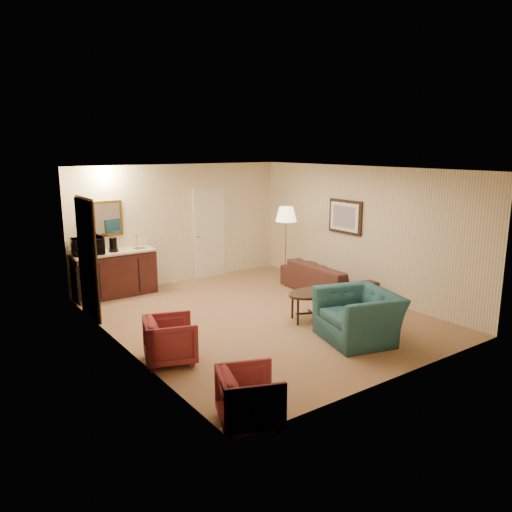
{
  "coord_description": "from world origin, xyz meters",
  "views": [
    {
      "loc": [
        -4.97,
        -6.88,
        2.97
      ],
      "look_at": [
        0.27,
        0.5,
        0.98
      ],
      "focal_mm": 35.0,
      "sensor_mm": 36.0,
      "label": 1
    }
  ],
  "objects_px": {
    "rose_chair_near": "(170,338)",
    "coffee_table": "(311,306)",
    "floor_lamp": "(286,246)",
    "sofa": "(327,274)",
    "microwave": "(87,244)",
    "rose_chair_far": "(250,394)",
    "coffee_maker": "(113,245)",
    "waste_bin": "(147,284)",
    "wetbar_cabinet": "(115,274)",
    "teal_armchair": "(359,308)"
  },
  "relations": [
    {
      "from": "microwave",
      "to": "floor_lamp",
      "type": "bearing_deg",
      "value": -11.58
    },
    {
      "from": "teal_armchair",
      "to": "waste_bin",
      "type": "bearing_deg",
      "value": -144.89
    },
    {
      "from": "microwave",
      "to": "rose_chair_far",
      "type": "bearing_deg",
      "value": -82.53
    },
    {
      "from": "wetbar_cabinet",
      "to": "teal_armchair",
      "type": "bearing_deg",
      "value": -63.37
    },
    {
      "from": "sofa",
      "to": "waste_bin",
      "type": "xyz_separation_m",
      "value": [
        -2.95,
        2.3,
        -0.27
      ]
    },
    {
      "from": "rose_chair_far",
      "to": "coffee_table",
      "type": "bearing_deg",
      "value": -30.74
    },
    {
      "from": "microwave",
      "to": "coffee_maker",
      "type": "xyz_separation_m",
      "value": [
        0.49,
        -0.04,
        -0.06
      ]
    },
    {
      "from": "waste_bin",
      "to": "rose_chair_far",
      "type": "bearing_deg",
      "value": -101.92
    },
    {
      "from": "rose_chair_near",
      "to": "coffee_maker",
      "type": "relative_size",
      "value": 2.48
    },
    {
      "from": "rose_chair_near",
      "to": "teal_armchair",
      "type": "bearing_deg",
      "value": -89.97
    },
    {
      "from": "sofa",
      "to": "rose_chair_far",
      "type": "distance_m",
      "value": 5.17
    },
    {
      "from": "rose_chair_near",
      "to": "microwave",
      "type": "xyz_separation_m",
      "value": [
        0.0,
        3.57,
        0.76
      ]
    },
    {
      "from": "rose_chair_near",
      "to": "microwave",
      "type": "height_order",
      "value": "microwave"
    },
    {
      "from": "wetbar_cabinet",
      "to": "floor_lamp",
      "type": "relative_size",
      "value": 0.95
    },
    {
      "from": "coffee_table",
      "to": "waste_bin",
      "type": "relative_size",
      "value": 2.91
    },
    {
      "from": "waste_bin",
      "to": "coffee_maker",
      "type": "distance_m",
      "value": 1.12
    },
    {
      "from": "waste_bin",
      "to": "wetbar_cabinet",
      "type": "bearing_deg",
      "value": 173.85
    },
    {
      "from": "coffee_table",
      "to": "waste_bin",
      "type": "xyz_separation_m",
      "value": [
        -1.6,
        3.35,
        -0.1
      ]
    },
    {
      "from": "rose_chair_near",
      "to": "rose_chair_far",
      "type": "xyz_separation_m",
      "value": [
        0.0,
        -1.96,
        -0.02
      ]
    },
    {
      "from": "rose_chair_far",
      "to": "teal_armchair",
      "type": "bearing_deg",
      "value": -47.9
    },
    {
      "from": "coffee_maker",
      "to": "coffee_table",
      "type": "bearing_deg",
      "value": -45.54
    },
    {
      "from": "coffee_table",
      "to": "waste_bin",
      "type": "height_order",
      "value": "coffee_table"
    },
    {
      "from": "floor_lamp",
      "to": "sofa",
      "type": "bearing_deg",
      "value": -76.58
    },
    {
      "from": "coffee_table",
      "to": "coffee_maker",
      "type": "relative_size",
      "value": 3.13
    },
    {
      "from": "floor_lamp",
      "to": "waste_bin",
      "type": "distance_m",
      "value": 3.06
    },
    {
      "from": "rose_chair_near",
      "to": "floor_lamp",
      "type": "xyz_separation_m",
      "value": [
        3.85,
        2.24,
        0.51
      ]
    },
    {
      "from": "coffee_table",
      "to": "microwave",
      "type": "xyz_separation_m",
      "value": [
        -2.75,
        3.43,
        0.86
      ]
    },
    {
      "from": "rose_chair_near",
      "to": "coffee_maker",
      "type": "bearing_deg",
      "value": 11.0
    },
    {
      "from": "rose_chair_near",
      "to": "sofa",
      "type": "bearing_deg",
      "value": -54.85
    },
    {
      "from": "rose_chair_far",
      "to": "floor_lamp",
      "type": "relative_size",
      "value": 0.39
    },
    {
      "from": "sofa",
      "to": "rose_chair_far",
      "type": "bearing_deg",
      "value": 131.43
    },
    {
      "from": "sofa",
      "to": "rose_chair_near",
      "type": "relative_size",
      "value": 3.03
    },
    {
      "from": "sofa",
      "to": "rose_chair_near",
      "type": "bearing_deg",
      "value": 110.09
    },
    {
      "from": "wetbar_cabinet",
      "to": "teal_armchair",
      "type": "height_order",
      "value": "teal_armchair"
    },
    {
      "from": "sofa",
      "to": "floor_lamp",
      "type": "bearing_deg",
      "value": 17.29
    },
    {
      "from": "rose_chair_near",
      "to": "coffee_table",
      "type": "xyz_separation_m",
      "value": [
        2.75,
        0.14,
        -0.1
      ]
    },
    {
      "from": "wetbar_cabinet",
      "to": "rose_chair_near",
      "type": "height_order",
      "value": "wetbar_cabinet"
    },
    {
      "from": "wetbar_cabinet",
      "to": "floor_lamp",
      "type": "xyz_separation_m",
      "value": [
        3.35,
        -1.32,
        0.4
      ]
    },
    {
      "from": "teal_armchair",
      "to": "rose_chair_far",
      "type": "bearing_deg",
      "value": -54.62
    },
    {
      "from": "teal_armchair",
      "to": "rose_chair_far",
      "type": "xyz_separation_m",
      "value": [
        -2.76,
        -1.02,
        -0.18
      ]
    },
    {
      "from": "sofa",
      "to": "microwave",
      "type": "relative_size",
      "value": 3.68
    },
    {
      "from": "rose_chair_near",
      "to": "microwave",
      "type": "bearing_deg",
      "value": 18.92
    },
    {
      "from": "wetbar_cabinet",
      "to": "sofa",
      "type": "height_order",
      "value": "wetbar_cabinet"
    },
    {
      "from": "waste_bin",
      "to": "microwave",
      "type": "height_order",
      "value": "microwave"
    },
    {
      "from": "coffee_table",
      "to": "sofa",
      "type": "bearing_deg",
      "value": 37.94
    },
    {
      "from": "rose_chair_far",
      "to": "microwave",
      "type": "relative_size",
      "value": 1.15
    },
    {
      "from": "waste_bin",
      "to": "microwave",
      "type": "xyz_separation_m",
      "value": [
        -1.15,
        0.08,
        0.96
      ]
    },
    {
      "from": "coffee_table",
      "to": "coffee_maker",
      "type": "distance_m",
      "value": 4.15
    },
    {
      "from": "sofa",
      "to": "coffee_table",
      "type": "distance_m",
      "value": 1.72
    },
    {
      "from": "floor_lamp",
      "to": "waste_bin",
      "type": "xyz_separation_m",
      "value": [
        -2.7,
        1.25,
        -0.71
      ]
    }
  ]
}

